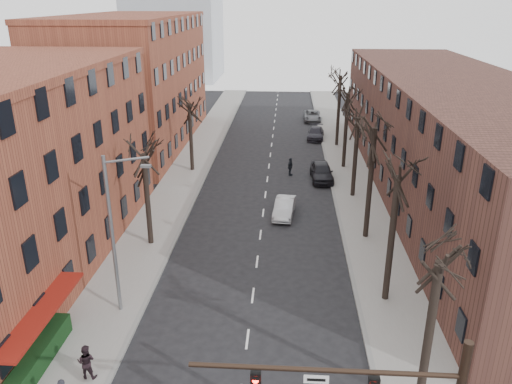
# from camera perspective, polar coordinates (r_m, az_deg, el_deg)

# --- Properties ---
(sidewalk_left) EXTENTS (4.00, 90.00, 0.15)m
(sidewalk_left) POSITION_cam_1_polar(r_m,az_deg,el_deg) (51.41, -7.51, 2.86)
(sidewalk_left) COLOR gray
(sidewalk_left) RESTS_ON ground
(sidewalk_right) EXTENTS (4.00, 90.00, 0.15)m
(sidewalk_right) POSITION_cam_1_polar(r_m,az_deg,el_deg) (50.86, 10.50, 2.48)
(sidewalk_right) COLOR gray
(sidewalk_right) RESTS_ON ground
(building_left_far) EXTENTS (12.00, 28.00, 14.00)m
(building_left_far) POSITION_cam_1_polar(r_m,az_deg,el_deg) (60.25, -13.86, 11.94)
(building_left_far) COLOR brown
(building_left_far) RESTS_ON ground
(building_right) EXTENTS (12.00, 50.00, 10.00)m
(building_right) POSITION_cam_1_polar(r_m,az_deg,el_deg) (46.50, 21.46, 5.90)
(building_right) COLOR #4B2B23
(building_right) RESTS_ON ground
(awning_left) EXTENTS (1.20, 7.00, 0.15)m
(awning_left) POSITION_cam_1_polar(r_m,az_deg,el_deg) (27.23, -22.46, -17.09)
(awning_left) COLOR maroon
(awning_left) RESTS_ON ground
(hedge) EXTENTS (0.80, 6.00, 1.00)m
(hedge) POSITION_cam_1_polar(r_m,az_deg,el_deg) (26.20, -23.82, -17.22)
(hedge) COLOR #123415
(hedge) RESTS_ON sidewalk_left
(tree_right_b) EXTENTS (5.20, 5.20, 10.80)m
(tree_right_b) POSITION_cam_1_polar(r_m,az_deg,el_deg) (30.22, 14.50, -11.87)
(tree_right_b) COLOR black
(tree_right_b) RESTS_ON ground
(tree_right_c) EXTENTS (5.20, 5.20, 11.60)m
(tree_right_c) POSITION_cam_1_polar(r_m,az_deg,el_deg) (37.07, 12.37, -5.12)
(tree_right_c) COLOR black
(tree_right_c) RESTS_ON ground
(tree_right_d) EXTENTS (5.20, 5.20, 10.00)m
(tree_right_d) POSITION_cam_1_polar(r_m,az_deg,el_deg) (44.31, 10.95, -0.52)
(tree_right_d) COLOR black
(tree_right_d) RESTS_ON ground
(tree_right_e) EXTENTS (5.20, 5.20, 10.80)m
(tree_right_e) POSITION_cam_1_polar(r_m,az_deg,el_deg) (51.78, 9.94, 2.77)
(tree_right_e) COLOR black
(tree_right_e) RESTS_ON ground
(tree_right_f) EXTENTS (5.20, 5.20, 11.60)m
(tree_right_f) POSITION_cam_1_polar(r_m,az_deg,el_deg) (59.38, 9.18, 5.22)
(tree_right_f) COLOR black
(tree_right_f) RESTS_ON ground
(tree_left_a) EXTENTS (5.20, 5.20, 9.50)m
(tree_left_a) POSITION_cam_1_polar(r_m,az_deg,el_deg) (36.06, -11.88, -5.87)
(tree_left_a) COLOR black
(tree_left_a) RESTS_ON ground
(tree_left_b) EXTENTS (5.20, 5.20, 9.50)m
(tree_left_b) POSITION_cam_1_polar(r_m,az_deg,el_deg) (50.43, -7.27, 2.41)
(tree_left_b) COLOR black
(tree_left_b) RESTS_ON ground
(streetlight) EXTENTS (2.45, 0.22, 9.03)m
(streetlight) POSITION_cam_1_polar(r_m,az_deg,el_deg) (26.90, -15.84, -4.12)
(streetlight) COLOR slate
(streetlight) RESTS_ON ground
(silver_sedan) EXTENTS (1.89, 4.31, 1.38)m
(silver_sedan) POSITION_cam_1_polar(r_m,az_deg,el_deg) (39.58, 3.27, -1.79)
(silver_sedan) COLOR #AEB1B6
(silver_sedan) RESTS_ON ground
(parked_car_near) EXTENTS (2.21, 5.01, 1.68)m
(parked_car_near) POSITION_cam_1_polar(r_m,az_deg,el_deg) (47.65, 7.51, 2.33)
(parked_car_near) COLOR black
(parked_car_near) RESTS_ON ground
(parked_car_mid) EXTENTS (2.35, 4.93, 1.39)m
(parked_car_mid) POSITION_cam_1_polar(r_m,az_deg,el_deg) (62.00, 6.84, 6.69)
(parked_car_mid) COLOR #212028
(parked_car_mid) RESTS_ON ground
(parked_car_far) EXTENTS (2.38, 5.10, 1.41)m
(parked_car_far) POSITION_cam_1_polar(r_m,az_deg,el_deg) (71.29, 6.47, 8.64)
(parked_car_far) COLOR slate
(parked_car_far) RESTS_ON ground
(pedestrian_b) EXTENTS (0.83, 0.65, 1.69)m
(pedestrian_b) POSITION_cam_1_polar(r_m,az_deg,el_deg) (24.79, -18.84, -17.87)
(pedestrian_b) COLOR black
(pedestrian_b) RESTS_ON sidewalk_left
(pedestrian_crossing) EXTENTS (0.80, 1.13, 1.77)m
(pedestrian_crossing) POSITION_cam_1_polar(r_m,az_deg,el_deg) (48.57, 3.94, 2.90)
(pedestrian_crossing) COLOR black
(pedestrian_crossing) RESTS_ON ground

